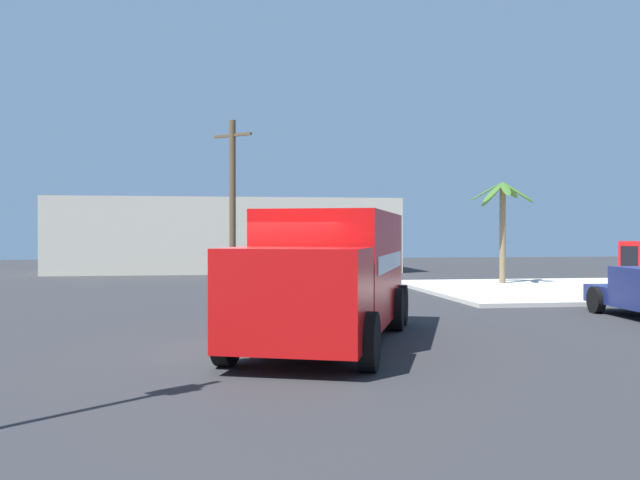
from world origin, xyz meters
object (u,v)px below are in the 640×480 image
at_px(delivery_truck, 330,273).
at_px(palm_tree_far, 503,211).
at_px(vending_machine_red, 635,265).
at_px(utility_pole, 233,198).

distance_m(delivery_truck, palm_tree_far, 17.20).
height_order(delivery_truck, vending_machine_red, delivery_truck).
bearing_deg(vending_machine_red, delivery_truck, -143.51).
bearing_deg(vending_machine_red, utility_pole, 150.91).
bearing_deg(palm_tree_far, utility_pole, 159.88).
relative_size(delivery_truck, utility_pole, 1.06).
distance_m(delivery_truck, vending_machine_red, 16.60).
bearing_deg(utility_pole, vending_machine_red, -29.09).
bearing_deg(palm_tree_far, vending_machine_red, -49.65).
relative_size(delivery_truck, palm_tree_far, 1.82).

